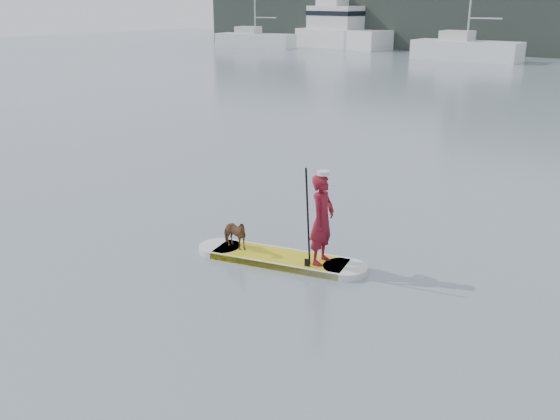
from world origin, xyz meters
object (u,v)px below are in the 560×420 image
Objects in this scene: paddleboard at (280,258)px; sailboat_a at (255,39)px; sailboat_c at (465,49)px; dog at (234,234)px; paddler at (322,220)px; motor_yacht_b at (339,29)px.

sailboat_a is at bearing 115.64° from paddleboard.
paddleboard is 0.27× the size of sailboat_c.
dog is 42.26m from sailboat_c.
paddler is 0.14× the size of sailboat_c.
paddler is 2.39× the size of dog.
sailboat_a reaches higher than dog.
sailboat_c is (-11.90, 40.55, 0.47)m from dog.
sailboat_a is 21.74m from sailboat_c.
paddleboard is at bearing -70.03° from dog.
paddler is 53.65m from motor_yacht_b.
sailboat_c is at bearing 10.19° from paddler.
sailboat_c reaches higher than dog.
sailboat_a is at bearing -134.07° from motor_yacht_b.
motor_yacht_b is at bearing 35.66° from dog.
sailboat_c is at bearing -10.26° from motor_yacht_b.
paddler is at bearing -72.72° from sailboat_c.
paddler is at bearing -70.03° from dog.
paddler is 0.14× the size of sailboat_a.
paddler is at bearing -60.40° from sailboat_a.
dog is (-1.68, -0.44, -0.52)m from paddler.
sailboat_a reaches higher than motor_yacht_b.
paddleboard is 0.31× the size of motor_yacht_b.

